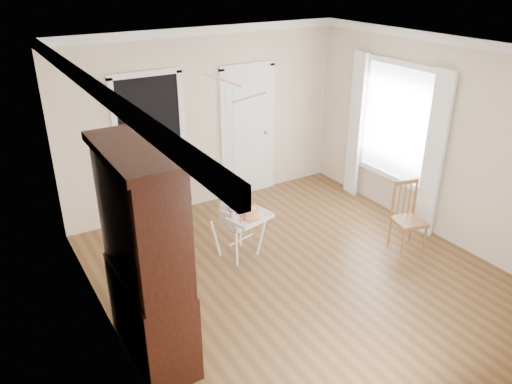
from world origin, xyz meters
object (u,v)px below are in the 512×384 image
sippy_cup (233,214)px  dining_chair (408,219)px  cake (251,213)px  china_cabinet (146,258)px  high_chair (238,217)px

sippy_cup → dining_chair: size_ratio=0.18×
cake → china_cabinet: bearing=-151.5°
cake → china_cabinet: (-1.63, -0.88, 0.37)m
china_cabinet → dining_chair: size_ratio=2.30×
sippy_cup → dining_chair: 2.34m
china_cabinet → dining_chair: (3.59, 0.12, -0.64)m
cake → sippy_cup: 0.23m
high_chair → dining_chair: 2.24m
cake → sippy_cup: size_ratio=1.65×
high_chair → china_cabinet: (-1.57, -1.10, 0.50)m
high_chair → cake: (0.06, -0.22, 0.13)m
sippy_cup → dining_chair: bearing=-21.4°
high_chair → china_cabinet: 1.98m
dining_chair → china_cabinet: bearing=-163.3°
sippy_cup → china_cabinet: bearing=-145.8°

